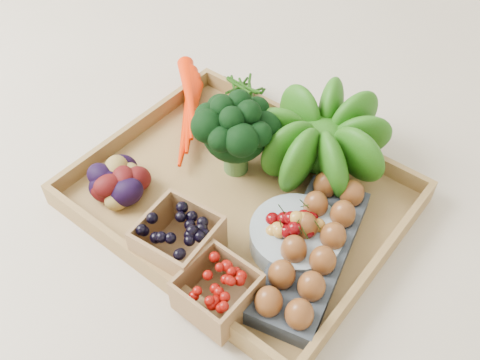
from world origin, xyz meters
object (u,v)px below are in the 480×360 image
Objects in this scene: broccoli at (236,146)px; cherry_bowl at (296,237)px; egg_carton at (312,254)px; tray at (240,199)px.

broccoli is 0.21m from cherry_bowl.
cherry_bowl is 0.52× the size of egg_carton.
egg_carton is (0.18, -0.04, 0.03)m from tray.
tray is at bearing -45.19° from broccoli.
egg_carton is at bearing -16.02° from cherry_bowl.
broccoli is (-0.05, 0.05, 0.07)m from tray.
cherry_bowl is at bearing -9.97° from tray.
cherry_bowl is (0.14, -0.02, 0.03)m from tray.
broccoli is 0.51× the size of egg_carton.
tray is 1.81× the size of egg_carton.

